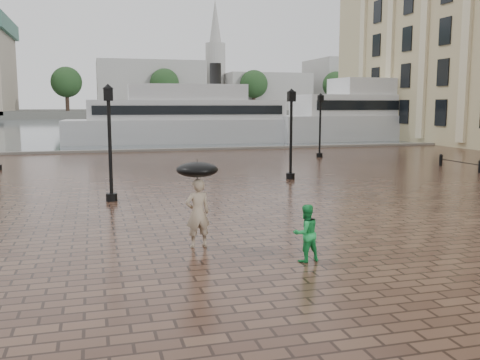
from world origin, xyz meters
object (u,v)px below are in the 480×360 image
object	(u,v)px
ferry_near	(188,119)
ferry_far	(390,114)
child_pedestrian	(306,233)
adult_pedestrian	(198,213)
street_lamps	(190,131)

from	to	relation	value
ferry_near	ferry_far	distance (m)	22.31
child_pedestrian	ferry_far	world-z (taller)	ferry_far
adult_pedestrian	ferry_near	bearing A→B (deg)	-107.58
child_pedestrian	ferry_near	xyz separation A→B (m)	(4.23, 40.97, 1.64)
adult_pedestrian	ferry_near	distance (m)	39.55
child_pedestrian	adult_pedestrian	bearing A→B (deg)	-52.19
street_lamps	adult_pedestrian	distance (m)	15.39
street_lamps	child_pedestrian	xyz separation A→B (m)	(-0.26, -17.10, -1.63)
adult_pedestrian	ferry_near	size ratio (longest dim) A/B	0.08
ferry_near	adult_pedestrian	bearing A→B (deg)	-96.44
adult_pedestrian	child_pedestrian	distance (m)	3.02
adult_pedestrian	street_lamps	bearing A→B (deg)	-107.60
street_lamps	ferry_far	bearing A→B (deg)	41.79
ferry_near	ferry_far	world-z (taller)	ferry_far
adult_pedestrian	ferry_far	bearing A→B (deg)	-134.86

